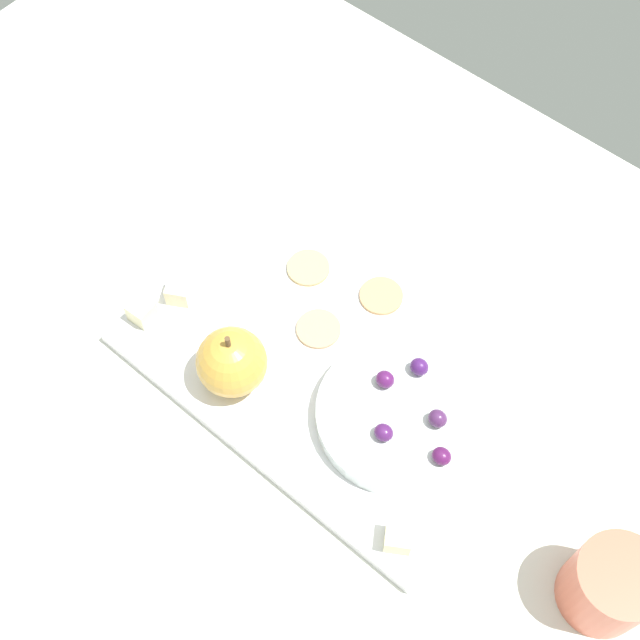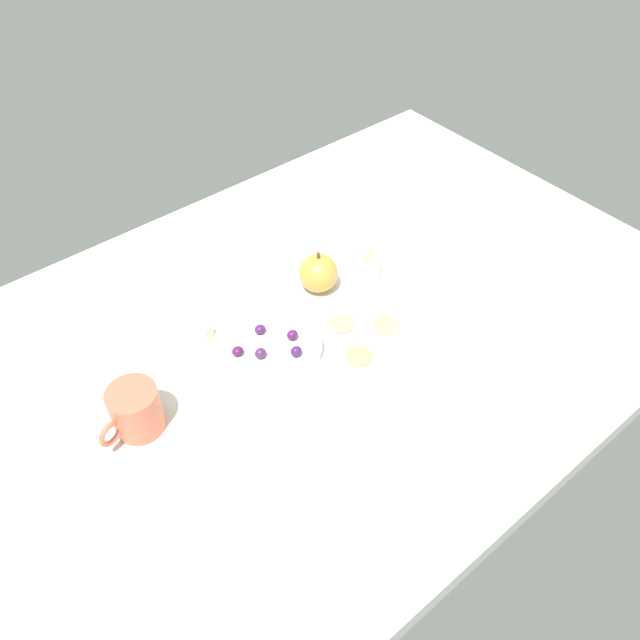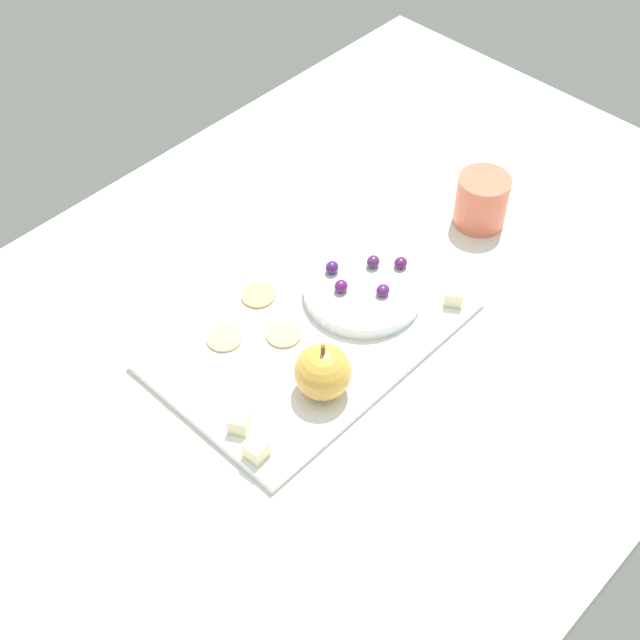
% 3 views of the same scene
% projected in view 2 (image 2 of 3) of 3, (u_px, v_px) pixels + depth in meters
% --- Properties ---
extents(table, '(1.32, 0.86, 0.04)m').
position_uv_depth(table, '(312.00, 339.00, 1.08)').
color(table, silver).
rests_on(table, ground).
extents(platter, '(0.38, 0.25, 0.01)m').
position_uv_depth(platter, '(320.00, 330.00, 1.06)').
color(platter, white).
rests_on(platter, table).
extents(serving_dish, '(0.15, 0.15, 0.02)m').
position_uv_depth(serving_dish, '(274.00, 346.00, 1.01)').
color(serving_dish, silver).
rests_on(serving_dish, platter).
extents(apple_whole, '(0.07, 0.07, 0.07)m').
position_uv_depth(apple_whole, '(318.00, 273.00, 1.09)').
color(apple_whole, gold).
rests_on(apple_whole, platter).
extents(apple_stem, '(0.01, 0.00, 0.01)m').
position_uv_depth(apple_stem, '(318.00, 255.00, 1.07)').
color(apple_stem, brown).
rests_on(apple_stem, apple_whole).
extents(cheese_cube_0, '(0.02, 0.02, 0.02)m').
position_uv_depth(cheese_cube_0, '(365.00, 253.00, 1.17)').
color(cheese_cube_0, beige).
rests_on(cheese_cube_0, platter).
extents(cheese_cube_1, '(0.03, 0.03, 0.02)m').
position_uv_depth(cheese_cube_1, '(204.00, 333.00, 1.03)').
color(cheese_cube_1, beige).
rests_on(cheese_cube_1, platter).
extents(cheese_cube_2, '(0.03, 0.03, 0.02)m').
position_uv_depth(cheese_cube_2, '(375.00, 267.00, 1.14)').
color(cheese_cube_2, beige).
rests_on(cheese_cube_2, platter).
extents(cracker_0, '(0.04, 0.04, 0.00)m').
position_uv_depth(cracker_0, '(359.00, 356.00, 1.01)').
color(cracker_0, tan).
rests_on(cracker_0, platter).
extents(cracker_1, '(0.04, 0.04, 0.00)m').
position_uv_depth(cracker_1, '(386.00, 325.00, 1.05)').
color(cracker_1, tan).
rests_on(cracker_1, platter).
extents(cracker_2, '(0.04, 0.04, 0.00)m').
position_uv_depth(cracker_2, '(341.00, 324.00, 1.05)').
color(cracker_2, tan).
rests_on(cracker_2, platter).
extents(grape_0, '(0.02, 0.02, 0.02)m').
position_uv_depth(grape_0, '(296.00, 351.00, 0.98)').
color(grape_0, '#471D63').
rests_on(grape_0, serving_dish).
extents(grape_1, '(0.02, 0.02, 0.02)m').
position_uv_depth(grape_1, '(261.00, 353.00, 0.98)').
color(grape_1, '#4C2555').
rests_on(grape_1, serving_dish).
extents(grape_2, '(0.02, 0.02, 0.01)m').
position_uv_depth(grape_2, '(238.00, 351.00, 0.98)').
color(grape_2, '#51184E').
rests_on(grape_2, serving_dish).
extents(grape_3, '(0.02, 0.02, 0.02)m').
position_uv_depth(grape_3, '(292.00, 335.00, 1.00)').
color(grape_3, '#541A58').
rests_on(grape_3, serving_dish).
extents(grape_4, '(0.02, 0.02, 0.01)m').
position_uv_depth(grape_4, '(260.00, 329.00, 1.01)').
color(grape_4, '#4C1D5B').
rests_on(grape_4, serving_dish).
extents(cup, '(0.10, 0.07, 0.08)m').
position_uv_depth(cup, '(135.00, 410.00, 0.91)').
color(cup, '#D8644A').
rests_on(cup, table).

